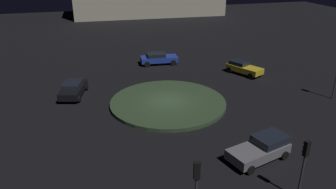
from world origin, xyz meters
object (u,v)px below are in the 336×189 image
car_yellow (243,68)px  car_grey (261,148)px  traffic_light_south (304,158)px  car_black (73,89)px  traffic_light_south_near (196,183)px  car_blue (158,58)px

car_yellow → car_grey: 17.13m
car_grey → traffic_light_south: traffic_light_south is taller
car_yellow → car_black: car_black is taller
car_yellow → traffic_light_south_near: size_ratio=1.06×
car_yellow → car_blue: (-8.51, 6.24, 0.00)m
car_grey → traffic_light_south_near: size_ratio=1.11×
car_blue → traffic_light_south: traffic_light_south is taller
car_blue → car_black: (-10.42, -7.61, 0.01)m
car_blue → traffic_light_south_near: traffic_light_south_near is taller
car_black → traffic_light_south: 21.99m
traffic_light_south → car_grey: bearing=-14.7°
car_black → traffic_light_south_near: size_ratio=1.08×
traffic_light_south → car_blue: bearing=-11.0°
car_grey → traffic_light_south: (-0.01, -4.03, 1.89)m
car_blue → traffic_light_south_near: 27.24m
car_blue → car_black: size_ratio=1.04×
traffic_light_south → traffic_light_south_near: size_ratio=0.89×
traffic_light_south_near → car_black: bearing=26.9°
car_grey → car_blue: car_grey is taller
car_blue → traffic_light_south_near: (-4.86, -26.72, 2.21)m
car_blue → car_grey: bearing=-81.6°
traffic_light_south_near → car_grey: bearing=-42.7°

